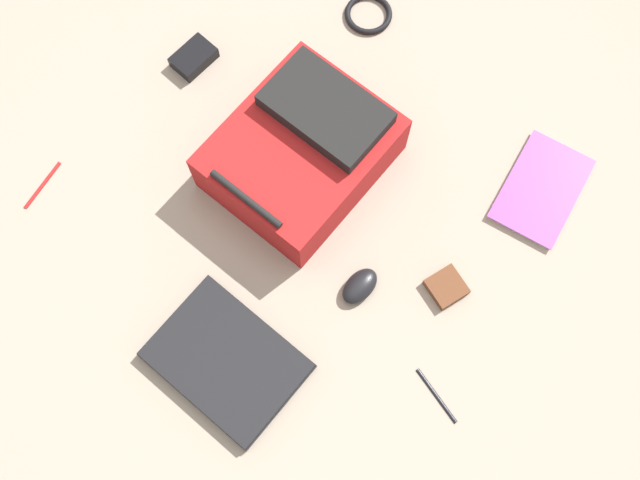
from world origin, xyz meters
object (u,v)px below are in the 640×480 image
at_px(laptop, 227,360).
at_px(earbud_pouch, 446,287).
at_px(book_blue, 542,189).
at_px(computer_mouse, 360,286).
at_px(backpack, 303,150).
at_px(cable_coil, 368,14).
at_px(power_brick, 194,58).
at_px(pen_blue, 42,184).
at_px(pen_black, 437,396).

relative_size(laptop, earbud_pouch, 4.36).
bearing_deg(book_blue, earbud_pouch, 89.03).
height_order(computer_mouse, earbud_pouch, computer_mouse).
xyz_separation_m(backpack, computer_mouse, (-0.32, 0.14, -0.06)).
bearing_deg(computer_mouse, cable_coil, -50.54).
bearing_deg(backpack, power_brick, -1.52).
distance_m(pen_blue, earbud_pouch, 1.01).
xyz_separation_m(cable_coil, power_brick, (0.23, 0.42, 0.01)).
height_order(backpack, book_blue, backpack).
bearing_deg(cable_coil, pen_black, 141.61).
distance_m(power_brick, earbud_pouch, 0.87).
distance_m(cable_coil, earbud_pouch, 0.77).
height_order(laptop, cable_coil, laptop).
distance_m(pen_black, pen_blue, 1.07).
height_order(backpack, power_brick, backpack).
distance_m(computer_mouse, pen_blue, 0.82).
bearing_deg(power_brick, backpack, 178.48).
bearing_deg(earbud_pouch, book_blue, -90.97).
xyz_separation_m(pen_blue, earbud_pouch, (-0.89, -0.49, 0.01)).
relative_size(cable_coil, earbud_pouch, 1.59).
bearing_deg(pen_black, laptop, 34.67).
bearing_deg(cable_coil, backpack, 112.53).
bearing_deg(cable_coil, power_brick, 60.97).
relative_size(backpack, computer_mouse, 4.35).
height_order(book_blue, power_brick, power_brick).
xyz_separation_m(pen_black, earbud_pouch, (0.15, -0.20, 0.01)).
bearing_deg(computer_mouse, earbud_pouch, -137.90).
relative_size(pen_blue, earbud_pouch, 1.74).
relative_size(computer_mouse, power_brick, 0.91).
bearing_deg(book_blue, backpack, 37.07).
bearing_deg(laptop, earbud_pouch, -117.32).
bearing_deg(power_brick, pen_blue, 88.32).
height_order(cable_coil, power_brick, power_brick).
height_order(cable_coil, earbud_pouch, earbud_pouch).
height_order(pen_blue, earbud_pouch, earbud_pouch).
bearing_deg(laptop, pen_black, -145.33).
relative_size(laptop, power_brick, 3.16).
bearing_deg(computer_mouse, laptop, 71.68).
distance_m(computer_mouse, earbud_pouch, 0.20).
bearing_deg(book_blue, laptop, 73.04).
distance_m(cable_coil, pen_black, 1.01).
xyz_separation_m(backpack, laptop, (-0.22, 0.47, -0.06)).
bearing_deg(computer_mouse, pen_black, 166.37).
xyz_separation_m(power_brick, pen_blue, (0.01, 0.50, -0.01)).
xyz_separation_m(laptop, pen_black, (-0.39, -0.27, -0.01)).
bearing_deg(power_brick, cable_coil, -119.03).
height_order(laptop, book_blue, laptop).
distance_m(cable_coil, pen_blue, 0.95).
relative_size(laptop, pen_black, 2.43).
height_order(backpack, cable_coil, backpack).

